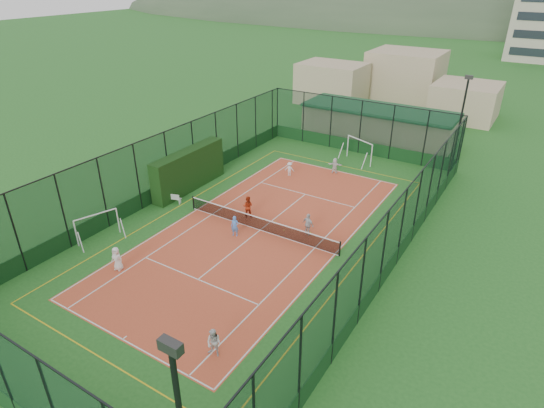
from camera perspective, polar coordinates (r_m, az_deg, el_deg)
The scene contains 19 objects.
ground at distance 30.50m, azimuth -1.50°, elevation -3.31°, with size 300.00×300.00×0.00m, color #236021.
court_slab at distance 30.49m, azimuth -1.50°, elevation -3.30°, with size 11.17×23.97×0.01m, color #BC4129.
tennis_net at distance 30.23m, azimuth -1.51°, elevation -2.45°, with size 11.67×0.12×1.06m, color black, non-canonical shape.
perimeter_fence at distance 29.29m, azimuth -1.56°, elevation 0.89°, with size 18.12×34.12×5.00m, color #113422, non-canonical shape.
floodlight_ne at distance 40.52m, azimuth 22.44°, elevation 8.95°, with size 0.60×0.26×8.25m, color black, non-canonical shape.
clubhouse at distance 48.23m, azimuth 13.18°, elevation 9.86°, with size 15.20×7.20×3.15m, color tan, non-canonical shape.
distant_hills at distance 173.12m, azimuth 28.71°, elevation 19.25°, with size 200.00×60.00×24.00m, color #384C33, non-canonical shape.
hedge_left at distance 36.18m, azimuth -10.39°, elevation 4.24°, with size 1.10×7.31×3.20m, color black.
white_bench at distance 34.66m, azimuth -12.44°, elevation 0.77°, with size 1.43×0.39×0.81m, color white, non-canonical shape.
futsal_goal_near at distance 31.16m, azimuth -21.03°, elevation -2.70°, with size 0.81×2.79×1.80m, color white, non-canonical shape.
futsal_goal_far at distance 41.85m, azimuth 10.89°, elevation 6.58°, with size 3.15×0.91×2.03m, color white, non-canonical shape.
child_near_left at distance 27.81m, azimuth -18.89°, elevation -6.51°, with size 0.72×0.47×1.48m, color white.
child_near_mid at distance 29.64m, azimuth -4.68°, elevation -2.78°, with size 0.52×0.34×1.42m, color #4F89E0.
child_near_right at distance 21.38m, azimuth -7.30°, elevation -16.90°, with size 0.71×0.55×1.46m, color silver.
child_far_left at distance 38.32m, azimuth 2.22°, elevation 4.43°, with size 0.77×0.44×1.20m, color white.
child_far_right at distance 29.71m, azimuth 4.56°, elevation -2.56°, with size 0.90×0.37×1.53m, color silver.
child_far_back at distance 39.15m, azimuth 7.89°, elevation 4.81°, with size 1.24×0.39×1.34m, color white.
coach at distance 31.88m, azimuth -3.07°, elevation -0.29°, with size 0.74×0.58×1.53m, color #B22F13.
tennis_balls at distance 30.69m, azimuth 2.24°, elevation -3.01°, with size 2.85×0.76×0.07m.
Camera 1 is at (14.52, -21.80, 15.62)m, focal length 30.00 mm.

